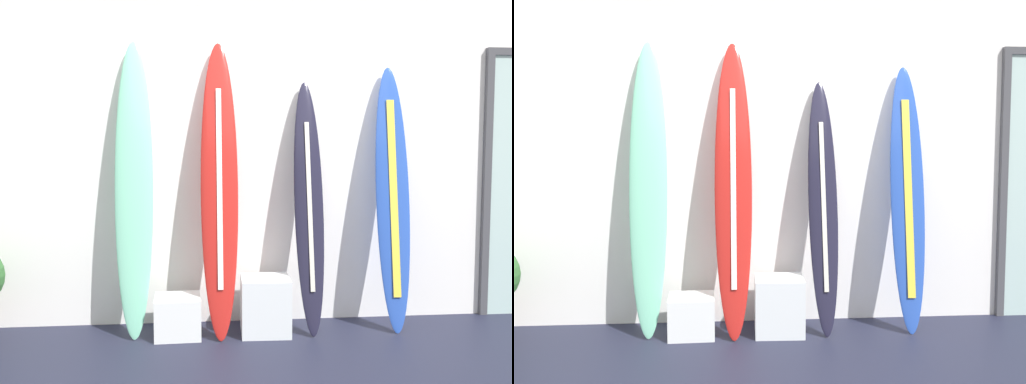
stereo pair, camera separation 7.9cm
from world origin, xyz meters
TOP-DOWN VIEW (x-y plane):
  - ground at (0.00, 0.00)m, footprint 8.00×8.00m
  - wall_back at (0.00, 1.30)m, footprint 7.20×0.20m
  - surfboard_seafoam at (-1.00, 0.96)m, footprint 0.30×0.43m
  - surfboard_crimson at (-0.36, 0.92)m, footprint 0.28×0.51m
  - surfboard_charcoal at (0.33, 0.93)m, footprint 0.23×0.49m
  - surfboard_cobalt at (1.00, 0.94)m, footprint 0.28×0.46m
  - display_block_left at (-0.68, 0.86)m, footprint 0.35×0.35m
  - display_block_center at (-0.01, 0.88)m, footprint 0.38×0.38m

SIDE VIEW (x-z plane):
  - ground at x=0.00m, z-range -0.04..0.00m
  - display_block_left at x=-0.68m, z-range 0.00..0.30m
  - display_block_center at x=-0.01m, z-range 0.00..0.43m
  - surfboard_charcoal at x=0.33m, z-range -0.01..1.92m
  - surfboard_cobalt at x=1.00m, z-range -0.02..2.04m
  - surfboard_crimson at x=-0.36m, z-range -0.01..2.22m
  - surfboard_seafoam at x=-1.00m, z-range 0.00..2.23m
  - wall_back at x=0.00m, z-range 0.00..2.80m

